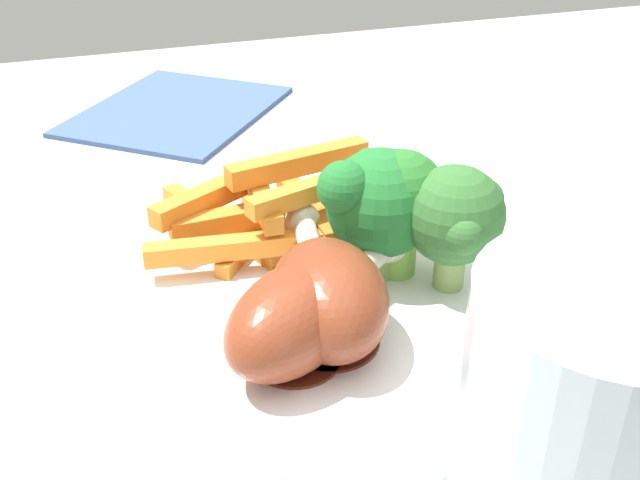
{
  "coord_description": "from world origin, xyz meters",
  "views": [
    {
      "loc": [
        0.19,
        0.37,
        0.96
      ],
      "look_at": [
        0.08,
        0.04,
        0.76
      ],
      "focal_mm": 43.41,
      "sensor_mm": 36.0,
      "label": 1
    }
  ],
  "objects_px": {
    "dining_table": "(408,351)",
    "broccoli_floret_front": "(453,215)",
    "broccoli_floret_back": "(396,196)",
    "carrot_fries_pile": "(270,211)",
    "broccoli_floret_middle": "(386,202)",
    "chicken_drumstick_near": "(327,294)",
    "chicken_drumstick_far": "(301,314)",
    "dinner_plate": "(320,282)"
  },
  "relations": [
    {
      "from": "dining_table",
      "to": "broccoli_floret_front",
      "type": "xyz_separation_m",
      "value": [
        0.02,
        0.07,
        0.14
      ]
    },
    {
      "from": "broccoli_floret_back",
      "to": "carrot_fries_pile",
      "type": "height_order",
      "value": "broccoli_floret_back"
    },
    {
      "from": "broccoli_floret_back",
      "to": "carrot_fries_pile",
      "type": "distance_m",
      "value": 0.08
    },
    {
      "from": "broccoli_floret_middle",
      "to": "broccoli_floret_back",
      "type": "height_order",
      "value": "same"
    },
    {
      "from": "broccoli_floret_back",
      "to": "chicken_drumstick_near",
      "type": "xyz_separation_m",
      "value": [
        0.05,
        0.04,
        -0.02
      ]
    },
    {
      "from": "broccoli_floret_middle",
      "to": "chicken_drumstick_far",
      "type": "height_order",
      "value": "broccoli_floret_middle"
    },
    {
      "from": "broccoli_floret_front",
      "to": "carrot_fries_pile",
      "type": "height_order",
      "value": "broccoli_floret_front"
    },
    {
      "from": "dining_table",
      "to": "chicken_drumstick_far",
      "type": "height_order",
      "value": "chicken_drumstick_far"
    },
    {
      "from": "broccoli_floret_front",
      "to": "dining_table",
      "type": "bearing_deg",
      "value": -103.45
    },
    {
      "from": "chicken_drumstick_far",
      "to": "broccoli_floret_front",
      "type": "bearing_deg",
      "value": -161.06
    },
    {
      "from": "broccoli_floret_back",
      "to": "chicken_drumstick_far",
      "type": "bearing_deg",
      "value": 38.57
    },
    {
      "from": "chicken_drumstick_near",
      "to": "chicken_drumstick_far",
      "type": "xyz_separation_m",
      "value": [
        0.02,
        0.01,
        -0.0
      ]
    },
    {
      "from": "dinner_plate",
      "to": "broccoli_floret_middle",
      "type": "relative_size",
      "value": 4.02
    },
    {
      "from": "broccoli_floret_back",
      "to": "carrot_fries_pile",
      "type": "relative_size",
      "value": 0.46
    },
    {
      "from": "dinner_plate",
      "to": "broccoli_floret_back",
      "type": "xyz_separation_m",
      "value": [
        -0.04,
        0.01,
        0.05
      ]
    },
    {
      "from": "dining_table",
      "to": "dinner_plate",
      "type": "height_order",
      "value": "dinner_plate"
    },
    {
      "from": "carrot_fries_pile",
      "to": "chicken_drumstick_near",
      "type": "xyz_separation_m",
      "value": [
        -0.0,
        0.1,
        0.01
      ]
    },
    {
      "from": "broccoli_floret_front",
      "to": "broccoli_floret_middle",
      "type": "xyz_separation_m",
      "value": [
        0.03,
        -0.02,
        0.0
      ]
    },
    {
      "from": "dinner_plate",
      "to": "broccoli_floret_front",
      "type": "relative_size",
      "value": 4.29
    },
    {
      "from": "dinner_plate",
      "to": "broccoli_floret_middle",
      "type": "distance_m",
      "value": 0.06
    },
    {
      "from": "dinner_plate",
      "to": "broccoli_floret_back",
      "type": "height_order",
      "value": "broccoli_floret_back"
    },
    {
      "from": "broccoli_floret_front",
      "to": "carrot_fries_pile",
      "type": "xyz_separation_m",
      "value": [
        0.07,
        -0.08,
        -0.02
      ]
    },
    {
      "from": "broccoli_floret_middle",
      "to": "carrot_fries_pile",
      "type": "relative_size",
      "value": 0.48
    },
    {
      "from": "broccoli_floret_front",
      "to": "chicken_drumstick_far",
      "type": "relative_size",
      "value": 0.55
    },
    {
      "from": "dining_table",
      "to": "dinner_plate",
      "type": "distance_m",
      "value": 0.13
    },
    {
      "from": "dining_table",
      "to": "carrot_fries_pile",
      "type": "height_order",
      "value": "carrot_fries_pile"
    },
    {
      "from": "dinner_plate",
      "to": "broccoli_floret_middle",
      "type": "xyz_separation_m",
      "value": [
        -0.03,
        0.01,
        0.05
      ]
    },
    {
      "from": "broccoli_floret_front",
      "to": "chicken_drumstick_far",
      "type": "height_order",
      "value": "broccoli_floret_front"
    },
    {
      "from": "dining_table",
      "to": "broccoli_floret_back",
      "type": "xyz_separation_m",
      "value": [
        0.04,
        0.05,
        0.15
      ]
    },
    {
      "from": "chicken_drumstick_far",
      "to": "broccoli_floret_middle",
      "type": "bearing_deg",
      "value": -139.21
    },
    {
      "from": "carrot_fries_pile",
      "to": "chicken_drumstick_near",
      "type": "height_order",
      "value": "chicken_drumstick_near"
    },
    {
      "from": "dining_table",
      "to": "chicken_drumstick_near",
      "type": "xyz_separation_m",
      "value": [
        0.09,
        0.09,
        0.13
      ]
    },
    {
      "from": "broccoli_floret_front",
      "to": "chicken_drumstick_far",
      "type": "bearing_deg",
      "value": 18.94
    },
    {
      "from": "dinner_plate",
      "to": "chicken_drumstick_far",
      "type": "height_order",
      "value": "chicken_drumstick_far"
    },
    {
      "from": "broccoli_floret_back",
      "to": "chicken_drumstick_near",
      "type": "bearing_deg",
      "value": 40.29
    },
    {
      "from": "dining_table",
      "to": "chicken_drumstick_far",
      "type": "bearing_deg",
      "value": 44.34
    },
    {
      "from": "dining_table",
      "to": "broccoli_floret_middle",
      "type": "xyz_separation_m",
      "value": [
        0.04,
        0.05,
        0.14
      ]
    },
    {
      "from": "dining_table",
      "to": "chicken_drumstick_near",
      "type": "distance_m",
      "value": 0.18
    },
    {
      "from": "carrot_fries_pile",
      "to": "chicken_drumstick_near",
      "type": "distance_m",
      "value": 0.1
    },
    {
      "from": "broccoli_floret_back",
      "to": "carrot_fries_pile",
      "type": "bearing_deg",
      "value": -44.52
    },
    {
      "from": "broccoli_floret_middle",
      "to": "carrot_fries_pile",
      "type": "xyz_separation_m",
      "value": [
        0.05,
        -0.05,
        -0.02
      ]
    },
    {
      "from": "broccoli_floret_middle",
      "to": "chicken_drumstick_near",
      "type": "bearing_deg",
      "value": 43.24
    }
  ]
}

